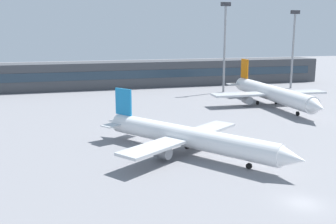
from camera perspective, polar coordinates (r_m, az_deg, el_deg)
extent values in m
plane|color=gray|center=(81.89, 2.74, -1.89)|extent=(400.00, 400.00, 0.00)
cube|color=#3F4247|center=(140.02, -5.59, 5.53)|extent=(146.01, 12.00, 9.00)
cube|color=#263847|center=(134.07, -5.09, 5.47)|extent=(138.71, 0.16, 2.80)
cylinder|color=white|center=(61.72, 2.85, -3.64)|extent=(20.19, 27.61, 3.29)
cone|color=white|center=(53.80, 17.69, -6.48)|extent=(4.61, 4.74, 3.12)
cone|color=white|center=(72.72, -7.89, -1.40)|extent=(3.75, 4.01, 2.30)
cube|color=#197FBF|center=(70.06, -6.53, 1.49)|extent=(2.39, 3.32, 4.76)
cube|color=silver|center=(71.01, -6.61, -1.54)|extent=(8.51, 6.86, 0.21)
cube|color=silver|center=(62.29, 2.21, -3.74)|extent=(23.80, 17.99, 0.43)
cylinder|color=gray|center=(58.75, -0.88, -5.92)|extent=(2.98, 3.26, 1.73)
cylinder|color=gray|center=(66.68, 4.90, -3.83)|extent=(2.98, 3.26, 1.73)
cylinder|color=black|center=(56.94, 11.75, -7.74)|extent=(0.77, 0.91, 0.86)
cylinder|color=black|center=(61.71, 0.28, -5.97)|extent=(0.77, 0.91, 0.86)
cylinder|color=black|center=(65.11, 2.79, -5.04)|extent=(0.77, 0.91, 0.86)
cylinder|color=white|center=(106.20, 14.83, 2.72)|extent=(6.13, 37.76, 3.97)
cone|color=white|center=(88.82, 21.01, 0.67)|extent=(4.02, 4.58, 3.77)
cone|color=white|center=(124.38, 10.45, 4.15)|extent=(3.00, 4.12, 2.78)
cube|color=orange|center=(121.00, 11.13, 6.24)|extent=(0.64, 4.61, 5.74)
cube|color=silver|center=(121.78, 10.99, 4.08)|extent=(10.59, 3.52, 0.25)
cube|color=silver|center=(107.16, 14.56, 2.64)|extent=(31.56, 6.81, 0.52)
cylinder|color=gray|center=(104.64, 11.48, 1.76)|extent=(2.28, 3.46, 2.09)
cylinder|color=gray|center=(110.42, 17.41, 1.96)|extent=(2.28, 3.46, 2.09)
cylinder|color=black|center=(95.47, 18.41, -0.23)|extent=(0.48, 1.07, 1.04)
cylinder|color=black|center=(107.27, 12.95, 1.32)|extent=(0.48, 1.07, 1.04)
cylinder|color=black|center=(109.75, 15.50, 1.41)|extent=(0.48, 1.07, 1.04)
cylinder|color=gray|center=(127.03, 8.26, 8.95)|extent=(0.70, 0.70, 27.09)
cube|color=#333338|center=(127.22, 8.44, 15.33)|extent=(3.20, 0.80, 1.20)
cylinder|color=gray|center=(141.46, 17.77, 8.38)|extent=(0.70, 0.70, 25.14)
cube|color=#333338|center=(141.48, 18.11, 13.71)|extent=(3.20, 0.80, 1.20)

